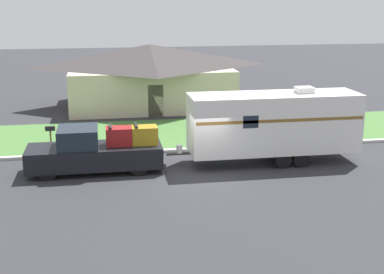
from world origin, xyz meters
name	(u,v)px	position (x,y,z in m)	size (l,w,h in m)	color
ground_plane	(202,175)	(0.00, 0.00, 0.00)	(120.00, 120.00, 0.00)	#2D2D33
curb_strip	(188,150)	(0.00, 3.75, 0.07)	(80.00, 0.30, 0.14)	beige
lawn_strip	(178,133)	(0.00, 7.40, 0.01)	(80.00, 7.00, 0.03)	#477538
house_across_street	(150,74)	(-0.79, 15.73, 2.25)	(11.97, 8.46, 4.35)	beige
pickup_truck	(96,151)	(-4.59, 1.26, 0.94)	(6.06, 2.08, 2.11)	black
travel_trailer	(274,123)	(3.65, 1.26, 1.92)	(9.01, 2.23, 3.56)	black
mailbox	(50,132)	(-6.83, 4.68, 1.03)	(0.48, 0.20, 1.35)	brown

